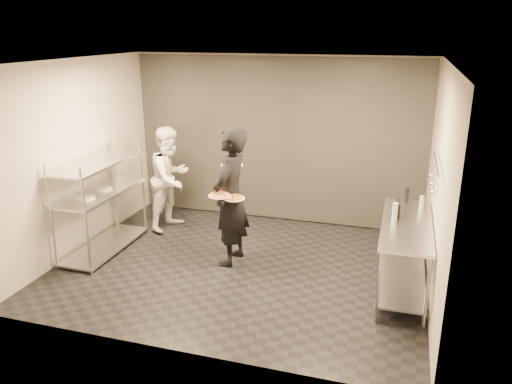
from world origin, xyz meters
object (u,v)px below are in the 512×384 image
(chef, at_px, (171,178))
(bottle_clear, at_px, (422,203))
(prep_counter, at_px, (405,245))
(pos_monitor, at_px, (398,209))
(salad_plate, at_px, (232,164))
(bottle_dark, at_px, (407,195))
(pizza_plate_far, at_px, (234,198))
(waiter, at_px, (231,197))
(bottle_green, at_px, (395,212))
(pizza_plate_near, at_px, (219,195))
(pass_rack, at_px, (101,201))

(chef, distance_m, bottle_clear, 3.94)
(prep_counter, xyz_separation_m, pos_monitor, (-0.12, 0.21, 0.39))
(salad_plate, bearing_deg, pos_monitor, -4.96)
(bottle_dark, bearing_deg, pos_monitor, -99.55)
(prep_counter, distance_m, pizza_plate_far, 2.27)
(pizza_plate_far, xyz_separation_m, pos_monitor, (2.12, 0.25, -0.02))
(chef, xyz_separation_m, pos_monitor, (3.61, -0.88, 0.16))
(pizza_plate_far, distance_m, bottle_clear, 2.47)
(waiter, distance_m, bottle_clear, 2.55)
(salad_plate, distance_m, bottle_green, 2.32)
(salad_plate, relative_size, bottle_green, 1.34)
(pos_monitor, height_order, bottle_dark, pos_monitor)
(bottle_dark, bearing_deg, bottle_clear, -53.93)
(pizza_plate_near, distance_m, bottle_green, 2.27)
(pizza_plate_near, bearing_deg, chef, 137.78)
(prep_counter, bearing_deg, pos_monitor, 119.41)
(waiter, xyz_separation_m, pizza_plate_near, (-0.08, -0.23, 0.10))
(waiter, distance_m, pizza_plate_far, 0.23)
(prep_counter, relative_size, chef, 1.05)
(bottle_green, bearing_deg, bottle_dark, 80.15)
(prep_counter, xyz_separation_m, chef, (-3.73, 1.10, 0.23))
(waiter, height_order, chef, waiter)
(waiter, distance_m, chef, 1.68)
(pizza_plate_near, height_order, pos_monitor, pos_monitor)
(prep_counter, height_order, pos_monitor, pos_monitor)
(pos_monitor, distance_m, bottle_clear, 0.44)
(waiter, relative_size, bottle_dark, 10.01)
(waiter, height_order, pos_monitor, waiter)
(prep_counter, bearing_deg, waiter, 176.49)
(pass_rack, height_order, pos_monitor, pass_rack)
(pass_rack, bearing_deg, waiter, 4.24)
(prep_counter, height_order, waiter, waiter)
(pizza_plate_near, bearing_deg, waiter, 72.00)
(pass_rack, height_order, chef, chef)
(prep_counter, relative_size, salad_plate, 5.75)
(chef, xyz_separation_m, bottle_clear, (3.90, -0.56, 0.16))
(pizza_plate_near, relative_size, bottle_clear, 1.57)
(pizza_plate_near, relative_size, bottle_green, 1.27)
(salad_plate, height_order, bottle_green, salad_plate)
(bottle_green, distance_m, bottle_dark, 0.79)
(pizza_plate_far, bearing_deg, bottle_green, 1.69)
(pizza_plate_near, relative_size, bottle_dark, 1.52)
(pass_rack, height_order, pizza_plate_near, pass_rack)
(pass_rack, height_order, bottle_clear, pass_rack)
(pizza_plate_near, xyz_separation_m, pos_monitor, (2.30, 0.30, -0.05))
(pass_rack, xyz_separation_m, pizza_plate_near, (1.91, -0.09, 0.31))
(chef, height_order, bottle_green, chef)
(chef, bearing_deg, bottle_dark, -81.46)
(prep_counter, distance_m, salad_plate, 2.57)
(bottle_dark, bearing_deg, bottle_green, -99.85)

